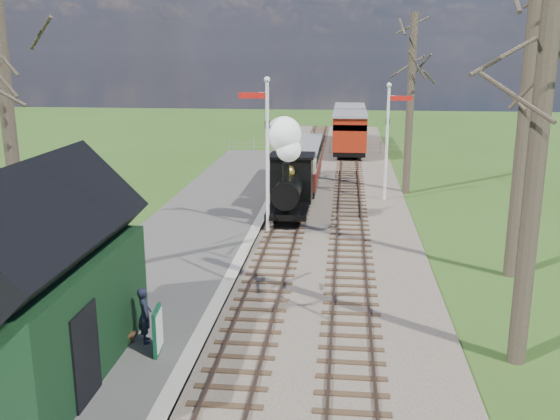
% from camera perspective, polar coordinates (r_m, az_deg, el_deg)
% --- Properties ---
extents(distant_hills, '(114.40, 48.00, 22.02)m').
position_cam_1_polar(distant_hills, '(76.06, 5.04, -3.55)').
color(distant_hills, '#385B23').
rests_on(distant_hills, ground).
extents(ballast_bed, '(8.00, 60.00, 0.10)m').
position_cam_1_polar(ballast_bed, '(30.85, 3.95, 1.00)').
color(ballast_bed, brown).
rests_on(ballast_bed, ground).
extents(track_near, '(1.60, 60.00, 0.15)m').
position_cam_1_polar(track_near, '(30.91, 1.54, 1.15)').
color(track_near, brown).
rests_on(track_near, ground).
extents(track_far, '(1.60, 60.00, 0.15)m').
position_cam_1_polar(track_far, '(30.82, 6.37, 1.03)').
color(track_far, brown).
rests_on(track_far, ground).
extents(platform, '(5.00, 44.00, 0.20)m').
position_cam_1_polar(platform, '(23.83, -8.43, -3.05)').
color(platform, '#474442').
rests_on(platform, ground).
extents(coping_strip, '(0.40, 44.00, 0.21)m').
position_cam_1_polar(coping_strip, '(23.37, -2.95, -3.24)').
color(coping_strip, '#B2AD9E').
rests_on(coping_strip, ground).
extents(station_shed, '(3.25, 6.30, 4.78)m').
position_cam_1_polar(station_shed, '(14.56, -21.62, -6.40)').
color(station_shed, black).
rests_on(station_shed, platform).
extents(semaphore_near, '(1.22, 0.24, 6.22)m').
position_cam_1_polar(semaphore_near, '(24.45, -1.33, 6.03)').
color(semaphore_near, silver).
rests_on(semaphore_near, ground).
extents(semaphore_far, '(1.22, 0.24, 5.72)m').
position_cam_1_polar(semaphore_far, '(30.31, 9.92, 6.93)').
color(semaphore_far, silver).
rests_on(semaphore_far, ground).
extents(bare_trees, '(15.51, 22.39, 12.00)m').
position_cam_1_polar(bare_trees, '(18.23, 2.89, 8.16)').
color(bare_trees, '#382D23').
rests_on(bare_trees, ground).
extents(fence_line, '(12.60, 0.08, 1.00)m').
position_cam_1_polar(fence_line, '(44.54, 3.36, 5.82)').
color(fence_line, slate).
rests_on(fence_line, ground).
extents(locomotive, '(1.79, 4.17, 4.47)m').
position_cam_1_polar(locomotive, '(26.49, 0.84, 3.26)').
color(locomotive, black).
rests_on(locomotive, ground).
extents(coach, '(2.09, 7.15, 2.20)m').
position_cam_1_polar(coach, '(32.53, 1.83, 4.36)').
color(coach, black).
rests_on(coach, ground).
extents(red_carriage_a, '(2.33, 5.78, 2.46)m').
position_cam_1_polar(red_carriage_a, '(43.61, 6.38, 7.06)').
color(red_carriage_a, black).
rests_on(red_carriage_a, ground).
extents(red_carriage_b, '(2.33, 5.78, 2.46)m').
position_cam_1_polar(red_carriage_b, '(49.07, 6.36, 7.87)').
color(red_carriage_b, black).
rests_on(red_carriage_b, ground).
extents(sign_board, '(0.17, 0.77, 1.12)m').
position_cam_1_polar(sign_board, '(15.27, -11.11, -10.76)').
color(sign_board, '#0E4329').
rests_on(sign_board, platform).
extents(bench, '(0.93, 1.41, 0.78)m').
position_cam_1_polar(bench, '(15.75, -15.54, -11.01)').
color(bench, '#462A19').
rests_on(bench, platform).
extents(person, '(0.51, 0.61, 1.41)m').
position_cam_1_polar(person, '(15.80, -12.26, -9.36)').
color(person, black).
rests_on(person, platform).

